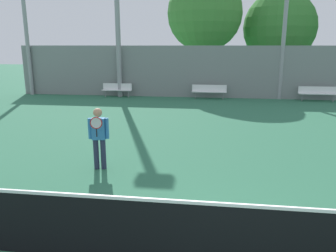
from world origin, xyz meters
TOP-DOWN VIEW (x-y plane):
  - tennis_net at (0.00, 0.00)m, footprint 10.86×0.09m
  - tennis_player at (-3.36, 3.71)m, footprint 0.54×0.44m
  - bench_courtside_far at (5.79, 16.08)m, footprint 2.20×0.40m
  - bench_adjacent_court at (-6.50, 16.08)m, footprint 1.90×0.40m
  - bench_by_gate at (-0.61, 16.08)m, footprint 2.14×0.40m
  - back_fence at (0.00, 16.60)m, footprint 26.23×0.06m
  - tree_green_tall at (-1.15, 20.85)m, footprint 5.44×5.44m
  - tree_dark_dense at (4.43, 22.23)m, footprint 5.36×5.36m

SIDE VIEW (x-z plane):
  - bench_adjacent_court at x=-6.50m, z-range 0.11..0.97m
  - bench_by_gate at x=-0.61m, z-range 0.11..0.97m
  - bench_courtside_far at x=5.79m, z-range 0.11..0.97m
  - tennis_net at x=0.00m, z-range 0.01..1.10m
  - tennis_player at x=-3.36m, z-range 0.12..1.78m
  - back_fence at x=0.00m, z-range 0.00..3.23m
  - tree_dark_dense at x=4.43m, z-range 0.92..8.14m
  - tree_green_tall at x=-1.15m, z-range 1.38..9.60m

